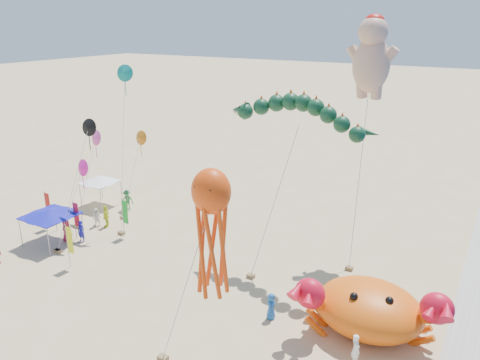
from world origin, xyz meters
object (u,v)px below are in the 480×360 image
at_px(cherub_kite, 372,55).
at_px(canopy_blue, 50,213).
at_px(crab_inflatable, 368,307).
at_px(canopy_white, 100,180).
at_px(dragon_kite, 297,118).
at_px(octopus_kite, 212,224).

relative_size(cherub_kite, canopy_blue, 4.45).
height_order(crab_inflatable, canopy_white, crab_inflatable).
distance_m(cherub_kite, canopy_blue, 25.49).
xyz_separation_m(dragon_kite, canopy_white, (-19.39, 1.08, -7.82)).
xyz_separation_m(cherub_kite, octopus_kite, (-1.63, -16.59, -5.91)).
bearing_deg(canopy_white, canopy_blue, -71.44).
relative_size(crab_inflatable, octopus_kite, 0.76).
height_order(dragon_kite, canopy_white, dragon_kite).
bearing_deg(crab_inflatable, canopy_blue, -176.70).
height_order(cherub_kite, canopy_blue, cherub_kite).
bearing_deg(cherub_kite, canopy_blue, -151.45).
bearing_deg(canopy_blue, canopy_white, 108.56).
height_order(octopus_kite, canopy_white, octopus_kite).
relative_size(cherub_kite, octopus_kite, 1.58).
relative_size(crab_inflatable, canopy_blue, 2.13).
bearing_deg(canopy_blue, crab_inflatable, 3.30).
relative_size(canopy_blue, canopy_white, 1.21).
relative_size(octopus_kite, canopy_blue, 2.82).
height_order(canopy_blue, canopy_white, same).
bearing_deg(canopy_white, crab_inflatable, -12.92).
xyz_separation_m(crab_inflatable, canopy_blue, (-23.56, -1.36, 0.92)).
xyz_separation_m(canopy_blue, canopy_white, (-2.46, 7.33, -0.00)).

